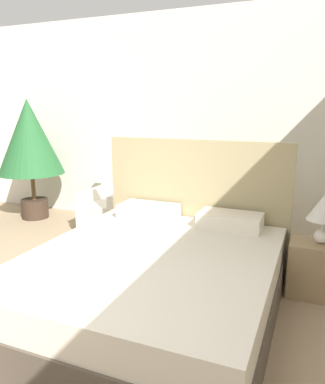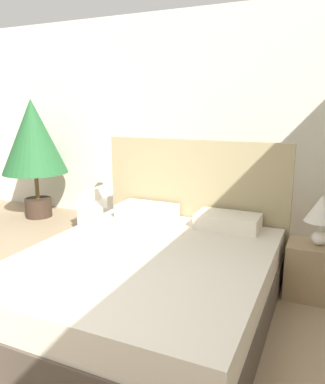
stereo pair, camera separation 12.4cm
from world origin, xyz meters
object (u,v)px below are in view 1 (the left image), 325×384
Objects in this scene: nightstand at (319,269)px; side_table at (136,215)px; armchair_near_window_left at (109,211)px; armchair_near_window_right at (166,218)px; bed at (156,277)px; potted_palm at (30,140)px; table_lamp at (324,210)px.

nightstand is 1.01× the size of side_table.
armchair_near_window_left is 0.85m from armchair_near_window_right.
potted_palm reaches higher than bed.
nightstand is 0.55m from table_lamp.
armchair_near_window_left is 2.85m from table_lamp.
potted_palm is (-2.78, 1.74, 0.89)m from bed.
bed is 4.31× the size of side_table.
nightstand is at bearing -20.75° from side_table.
bed is 1.55m from table_lamp.
bed is 2.19m from armchair_near_window_left.
table_lamp is at bearing 32.80° from bed.
side_table is (-1.01, 1.64, -0.04)m from bed.
side_table reaches higher than nightstand.
armchair_near_window_right is at bearing 109.29° from bed.
armchair_near_window_left is 1.63m from potted_palm.
bed reaches higher than armchair_near_window_right.
table_lamp is (-0.01, 0.00, 0.55)m from nightstand.
bed is 1.76m from armchair_near_window_right.
armchair_near_window_right is at bearing 2.37° from side_table.
nightstand is (2.67, -0.87, -0.02)m from armchair_near_window_left.
bed is 5.02× the size of table_lamp.
armchair_near_window_left is 0.50× the size of potted_palm.
bed is at bearing -58.53° from side_table.
bed is 3.40m from potted_palm.
potted_palm is at bearing 166.77° from table_lamp.
table_lamp is 0.86× the size of side_table.
potted_palm is at bearing 178.57° from armchair_near_window_right.
bed reaches higher than table_lamp.
side_table is (-2.24, 0.85, -0.54)m from table_lamp.
armchair_near_window_left is 1.00× the size of armchair_near_window_right.
armchair_near_window_left is at bearing 177.62° from side_table.
bed is at bearing -32.00° from potted_palm.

